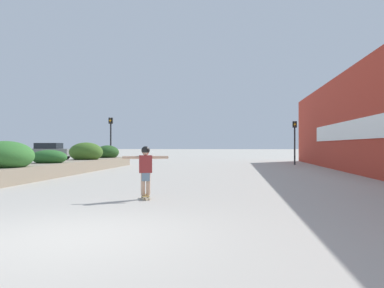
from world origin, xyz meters
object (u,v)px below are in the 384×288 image
object	(u,v)px
skateboarder	(146,165)
car_leftmost	(50,151)
skateboard	(146,196)
traffic_light_right	(295,135)
traffic_light_left	(111,132)

from	to	relation	value
skateboarder	car_leftmost	size ratio (longest dim) A/B	0.30
skateboard	traffic_light_right	size ratio (longest dim) A/B	0.20
skateboarder	car_leftmost	xyz separation A→B (m)	(-15.81, 25.59, 0.01)
skateboard	car_leftmost	bearing A→B (deg)	104.45
skateboard	skateboarder	world-z (taller)	skateboarder
traffic_light_left	skateboard	bearing A→B (deg)	-68.55
traffic_light_right	traffic_light_left	bearing A→B (deg)	-178.67
skateboarder	car_leftmost	distance (m)	30.08
car_leftmost	traffic_light_left	world-z (taller)	traffic_light_left
traffic_light_left	skateboarder	bearing A→B (deg)	-68.55
skateboarder	traffic_light_left	bearing A→B (deg)	94.19
car_leftmost	traffic_light_left	size ratio (longest dim) A/B	1.21
traffic_light_right	car_leftmost	bearing A→B (deg)	161.05
traffic_light_left	traffic_light_right	distance (m)	13.43
skateboarder	car_leftmost	bearing A→B (deg)	104.45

